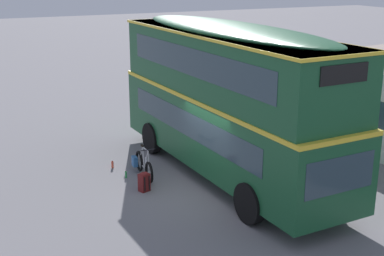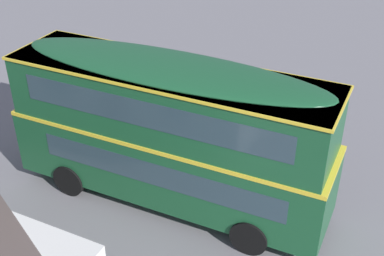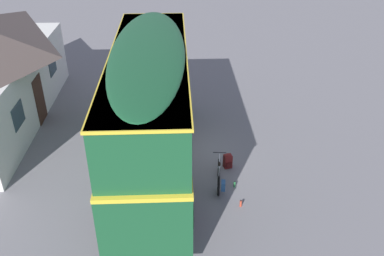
% 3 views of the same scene
% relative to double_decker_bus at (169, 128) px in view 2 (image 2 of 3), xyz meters
% --- Properties ---
extents(ground_plane, '(120.00, 120.00, 0.00)m').
position_rel_double_decker_bus_xyz_m(ground_plane, '(0.95, -1.12, -2.64)').
color(ground_plane, slate).
extents(double_decker_bus, '(10.04, 2.97, 4.79)m').
position_rel_double_decker_bus_xyz_m(double_decker_bus, '(0.00, 0.00, 0.00)').
color(double_decker_bus, black).
rests_on(double_decker_bus, ground).
extents(touring_bicycle, '(1.75, 0.46, 1.06)m').
position_rel_double_decker_bus_xyz_m(touring_bicycle, '(-1.08, -2.39, -2.27)').
color(touring_bicycle, black).
rests_on(touring_bicycle, ground).
extents(backpack_on_ground, '(0.35, 0.36, 0.59)m').
position_rel_double_decker_bus_xyz_m(backpack_on_ground, '(0.03, -2.77, -2.34)').
color(backpack_on_ground, maroon).
rests_on(backpack_on_ground, ground).
extents(water_bottle_green_metal, '(0.07, 0.07, 0.25)m').
position_rel_double_decker_bus_xyz_m(water_bottle_green_metal, '(-1.17, -2.93, -2.53)').
color(water_bottle_green_metal, green).
rests_on(water_bottle_green_metal, ground).
extents(water_bottle_red_squeeze, '(0.08, 0.08, 0.26)m').
position_rel_double_decker_bus_xyz_m(water_bottle_red_squeeze, '(-2.19, -3.05, -2.52)').
color(water_bottle_red_squeeze, '#D84C33').
rests_on(water_bottle_red_squeeze, ground).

